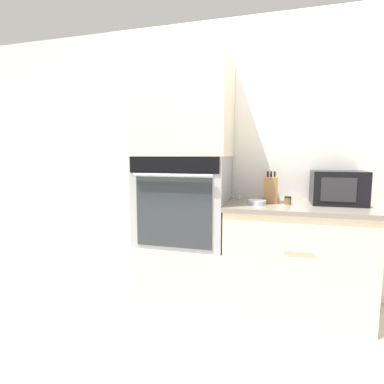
{
  "coord_description": "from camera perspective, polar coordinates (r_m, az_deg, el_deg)",
  "views": [
    {
      "loc": [
        0.37,
        -2.21,
        1.27
      ],
      "look_at": [
        -0.3,
        0.21,
        0.97
      ],
      "focal_mm": 28.0,
      "sensor_mm": 36.0,
      "label": 1
    }
  ],
  "objects": [
    {
      "name": "ground_plane",
      "position": [
        2.58,
        5.59,
        -22.71
      ],
      "size": [
        12.0,
        12.0,
        0.0
      ],
      "primitive_type": "plane",
      "color": "beige"
    },
    {
      "name": "wall_back",
      "position": [
        2.87,
        8.08,
        6.37
      ],
      "size": [
        8.0,
        0.05,
        2.5
      ],
      "color": "silver",
      "rests_on": "ground_plane"
    },
    {
      "name": "oven_cabinet_base",
      "position": [
        2.82,
        -1.44,
        -14.37
      ],
      "size": [
        0.79,
        0.6,
        0.5
      ],
      "color": "beige",
      "rests_on": "ground_plane"
    },
    {
      "name": "wall_oven",
      "position": [
        2.65,
        -1.51,
        -1.51
      ],
      "size": [
        0.77,
        0.64,
        0.77
      ],
      "color": "#9EA0A5",
      "rests_on": "oven_cabinet_base"
    },
    {
      "name": "oven_cabinet_upper",
      "position": [
        2.66,
        -1.54,
        15.79
      ],
      "size": [
        0.79,
        0.6,
        0.83
      ],
      "color": "beige",
      "rests_on": "wall_oven"
    },
    {
      "name": "counter_unit",
      "position": [
        2.65,
        18.91,
        -11.75
      ],
      "size": [
        1.12,
        0.63,
        0.88
      ],
      "color": "beige",
      "rests_on": "ground_plane"
    },
    {
      "name": "microwave",
      "position": [
        2.69,
        26.03,
        0.74
      ],
      "size": [
        0.4,
        0.32,
        0.27
      ],
      "color": "black",
      "rests_on": "counter_unit"
    },
    {
      "name": "knife_block",
      "position": [
        2.6,
        14.78,
        0.46
      ],
      "size": [
        0.11,
        0.15,
        0.26
      ],
      "color": "olive",
      "rests_on": "counter_unit"
    },
    {
      "name": "bowl",
      "position": [
        2.49,
        12.24,
        -1.89
      ],
      "size": [
        0.15,
        0.15,
        0.04
      ],
      "color": "silver",
      "rests_on": "counter_unit"
    },
    {
      "name": "condiment_jar_near",
      "position": [
        2.74,
        8.86,
        -0.73
      ],
      "size": [
        0.04,
        0.04,
        0.07
      ],
      "color": "silver",
      "rests_on": "counter_unit"
    },
    {
      "name": "condiment_jar_mid",
      "position": [
        2.73,
        14.83,
        -0.66
      ],
      "size": [
        0.05,
        0.05,
        0.09
      ],
      "color": "silver",
      "rests_on": "counter_unit"
    },
    {
      "name": "condiment_jar_far",
      "position": [
        2.56,
        17.77,
        -1.52
      ],
      "size": [
        0.06,
        0.06,
        0.06
      ],
      "color": "brown",
      "rests_on": "counter_unit"
    }
  ]
}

